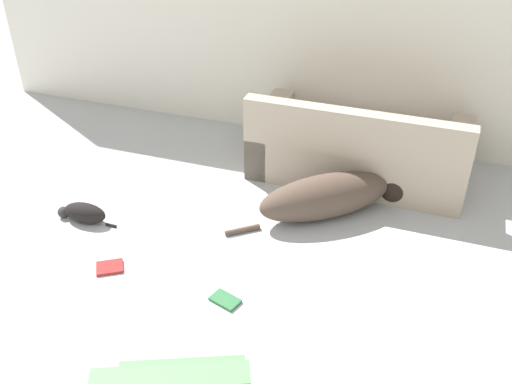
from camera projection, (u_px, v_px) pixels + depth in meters
The scene contains 6 objects.
wall_back at pixel (305, 13), 5.34m from camera, with size 6.96×0.06×2.50m.
couch at pixel (358, 151), 5.14m from camera, with size 1.90×0.93×0.79m.
dog at pixel (333, 195), 4.67m from camera, with size 1.38×1.15×0.37m.
cat at pixel (83, 213), 4.62m from camera, with size 0.53×0.17×0.17m.
book_green at pixel (225, 300), 3.87m from camera, with size 0.23×0.18×0.02m.
book_red at pixel (110, 267), 4.16m from camera, with size 0.24×0.23×0.02m.
Camera 1 is at (1.33, -1.14, 2.73)m, focal length 40.00 mm.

